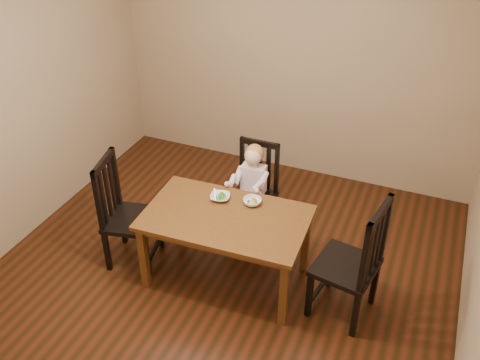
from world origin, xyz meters
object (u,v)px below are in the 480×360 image
at_px(dining_table, 226,224).
at_px(toddler, 253,182).
at_px(bowl_peas, 220,197).
at_px(chair_child, 254,191).
at_px(chair_left, 125,214).
at_px(bowl_veg, 252,202).
at_px(chair_right, 353,263).

height_order(dining_table, toddler, toddler).
bearing_deg(bowl_peas, chair_child, 77.78).
height_order(chair_left, bowl_peas, chair_left).
height_order(bowl_peas, bowl_veg, bowl_veg).
relative_size(chair_left, bowl_peas, 6.24).
xyz_separation_m(toddler, bowl_veg, (0.17, -0.44, 0.12)).
height_order(chair_right, bowl_veg, chair_right).
distance_m(dining_table, chair_right, 1.08).
bearing_deg(chair_child, bowl_peas, 77.43).
height_order(chair_left, bowl_veg, chair_left).
bearing_deg(dining_table, toddler, 92.20).
relative_size(chair_left, bowl_veg, 6.55).
distance_m(dining_table, bowl_peas, 0.27).
bearing_deg(chair_left, chair_right, 80.81).
height_order(dining_table, bowl_peas, bowl_peas).
xyz_separation_m(chair_right, bowl_peas, (-1.22, 0.20, 0.17)).
xyz_separation_m(chair_child, chair_left, (-0.91, -0.83, 0.05)).
xyz_separation_m(dining_table, bowl_veg, (0.14, 0.24, 0.10)).
distance_m(chair_child, chair_left, 1.23).
bearing_deg(chair_right, toddler, 68.30).
xyz_separation_m(dining_table, chair_left, (-0.93, -0.10, -0.10)).
relative_size(dining_table, bowl_peas, 8.27).
bearing_deg(chair_child, chair_left, 42.05).
relative_size(chair_right, bowl_veg, 6.94).
bearing_deg(chair_child, chair_right, 146.14).
relative_size(chair_child, bowl_peas, 5.63).
bearing_deg(bowl_veg, toddler, 110.51).
distance_m(chair_child, bowl_veg, 0.58).
distance_m(toddler, bowl_veg, 0.49).
relative_size(toddler, bowl_peas, 3.06).
distance_m(toddler, bowl_peas, 0.51).
xyz_separation_m(dining_table, toddler, (-0.03, 0.69, -0.01)).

